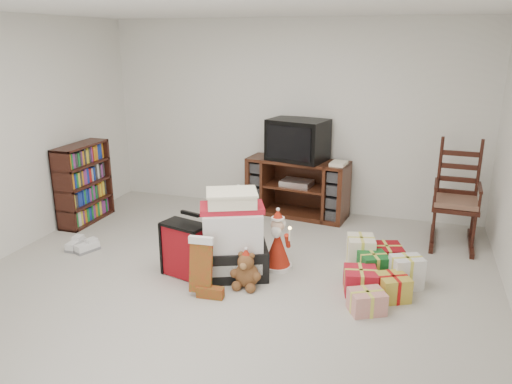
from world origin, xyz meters
TOP-DOWN VIEW (x-y plane):
  - room at (0.00, 0.00)m, footprint 5.01×5.01m
  - tv_stand at (0.17, 2.24)m, footprint 1.36×0.63m
  - bookshelf at (-2.33, 1.18)m, footprint 0.27×0.82m
  - rocking_chair at (2.07, 1.90)m, footprint 0.53×0.83m
  - gift_pile at (-0.03, 0.34)m, footprint 0.81×0.71m
  - red_suitcase at (-0.46, 0.17)m, footprint 0.46×0.32m
  - stocking at (-0.16, -0.14)m, footprint 0.27×0.13m
  - teddy_bear at (0.19, 0.13)m, footprint 0.23×0.21m
  - santa_figurine at (0.35, 0.61)m, footprint 0.31×0.29m
  - mrs_claus_figurine at (-0.27, 1.20)m, footprint 0.32×0.30m
  - sneaker_pair at (-1.83, 0.37)m, footprint 0.34×0.29m
  - gift_cluster at (1.38, 0.54)m, footprint 0.77×1.12m
  - crt_television at (0.16, 2.24)m, footprint 0.81×0.66m

SIDE VIEW (x-z plane):
  - sneaker_pair at x=-1.83m, z-range 0.00..0.09m
  - gift_cluster at x=1.38m, z-range 0.00..0.26m
  - teddy_bear at x=0.19m, z-range -0.02..0.33m
  - santa_figurine at x=0.35m, z-range -0.07..0.56m
  - mrs_claus_figurine at x=-0.27m, z-range -0.07..0.57m
  - red_suitcase at x=-0.46m, z-range -0.04..0.60m
  - stocking at x=-0.16m, z-range 0.00..0.57m
  - gift_pile at x=-0.03m, z-range -0.05..0.79m
  - tv_stand at x=0.17m, z-range 0.00..0.75m
  - rocking_chair at x=2.07m, z-range -0.19..1.03m
  - bookshelf at x=-2.33m, z-range -0.02..0.98m
  - crt_television at x=0.16m, z-range 0.75..1.27m
  - room at x=0.00m, z-range -0.01..2.51m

